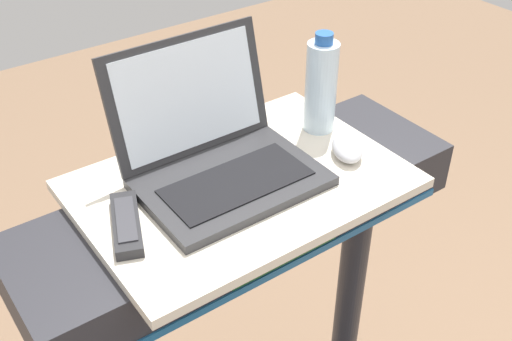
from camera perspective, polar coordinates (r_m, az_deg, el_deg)
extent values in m
cylinder|color=#28282D|center=(1.75, 8.32, -12.47)|extent=(0.07, 0.07, 0.91)
cube|color=#28282D|center=(1.24, -1.35, -3.63)|extent=(0.90, 0.28, 0.11)
cube|color=#0C3F19|center=(1.15, 2.72, -7.27)|extent=(0.24, 0.01, 0.06)
cube|color=#1E598C|center=(1.18, 2.63, -8.85)|extent=(0.81, 0.00, 0.02)
cube|color=beige|center=(1.20, -1.39, -1.22)|extent=(0.61, 0.42, 0.02)
cube|color=#2D2D30|center=(1.17, -2.23, -1.05)|extent=(0.33, 0.23, 0.02)
cube|color=black|center=(1.15, -1.77, -1.04)|extent=(0.27, 0.13, 0.00)
cube|color=#2D2D30|center=(1.21, -6.14, 6.78)|extent=(0.33, 0.06, 0.22)
cube|color=white|center=(1.21, -6.03, 6.74)|extent=(0.29, 0.05, 0.19)
ellipsoid|color=#B2B2B7|center=(1.26, 8.28, 2.04)|extent=(0.10, 0.12, 0.03)
cylinder|color=silver|center=(1.31, 5.90, 7.51)|extent=(0.07, 0.07, 0.19)
cylinder|color=#2659A5|center=(1.26, 6.20, 11.83)|extent=(0.04, 0.04, 0.02)
cube|color=#232326|center=(1.10, -11.67, -4.78)|extent=(0.10, 0.17, 0.02)
cube|color=#333338|center=(1.09, -11.74, -4.31)|extent=(0.07, 0.12, 0.00)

